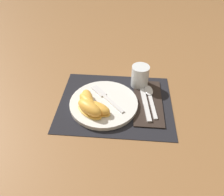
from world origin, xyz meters
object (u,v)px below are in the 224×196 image
citrus_wedge_1 (88,103)px  citrus_wedge_3 (97,108)px  spoon (150,95)px  citrus_wedge_0 (87,101)px  plate (104,103)px  citrus_wedge_2 (90,109)px  juice_glass (140,77)px  knife (145,101)px  fork (105,97)px

citrus_wedge_1 → citrus_wedge_3: citrus_wedge_1 is taller
spoon → citrus_wedge_0: size_ratio=1.44×
plate → citrus_wedge_2: size_ratio=2.15×
plate → juice_glass: size_ratio=2.82×
juice_glass → citrus_wedge_3: (-0.15, -0.18, -0.01)m
spoon → citrus_wedge_3: size_ratio=1.56×
citrus_wedge_1 → citrus_wedge_0: bearing=118.1°
citrus_wedge_0 → citrus_wedge_3: 0.05m
spoon → citrus_wedge_1: (-0.23, -0.10, 0.03)m
knife → spoon: 0.04m
fork → citrus_wedge_2: 0.10m
citrus_wedge_0 → citrus_wedge_3: (0.04, -0.03, -0.00)m
juice_glass → citrus_wedge_3: 0.24m
citrus_wedge_0 → citrus_wedge_2: 0.04m
citrus_wedge_1 → plate: bearing=31.5°
citrus_wedge_2 → citrus_wedge_0: bearing=110.9°
citrus_wedge_0 → citrus_wedge_2: size_ratio=1.09×
juice_glass → knife: juice_glass is taller
citrus_wedge_0 → citrus_wedge_3: citrus_wedge_0 is taller
citrus_wedge_0 → plate: bearing=16.9°
juice_glass → citrus_wedge_0: juice_glass is taller
plate → citrus_wedge_3: bearing=-111.3°
plate → juice_glass: juice_glass is taller
knife → citrus_wedge_1: size_ratio=1.88×
fork → citrus_wedge_3: 0.08m
citrus_wedge_0 → citrus_wedge_3: bearing=-38.9°
knife → citrus_wedge_0: 0.22m
spoon → citrus_wedge_2: (-0.22, -0.12, 0.03)m
spoon → juice_glass: bearing=120.6°
knife → fork: bearing=179.3°
knife → citrus_wedge_2: bearing=-156.9°
plate → spoon: size_ratio=1.37×
spoon → citrus_wedge_0: (-0.24, -0.08, 0.02)m
citrus_wedge_2 → citrus_wedge_3: bearing=22.2°
juice_glass → fork: juice_glass is taller
juice_glass → fork: (-0.13, -0.11, -0.02)m
juice_glass → citrus_wedge_2: size_ratio=0.76×
knife → citrus_wedge_1: 0.22m
citrus_wedge_1 → citrus_wedge_2: size_ratio=0.99×
juice_glass → fork: 0.17m
plate → fork: fork is taller
plate → citrus_wedge_1: bearing=-148.5°
citrus_wedge_1 → citrus_wedge_2: (0.01, -0.03, 0.00)m
plate → citrus_wedge_2: (-0.04, -0.06, 0.03)m
citrus_wedge_3 → juice_glass: bearing=49.9°
plate → knife: bearing=9.3°
fork → citrus_wedge_2: bearing=-117.5°
citrus_wedge_1 → citrus_wedge_3: 0.04m
knife → citrus_wedge_2: (-0.20, -0.09, 0.03)m
knife → spoon: bearing=63.8°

